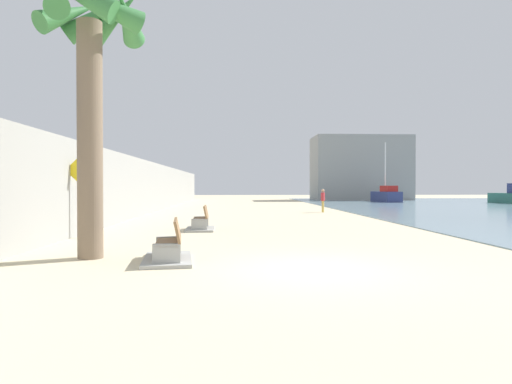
% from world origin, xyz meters
% --- Properties ---
extents(ground_plane, '(120.00, 120.00, 0.00)m').
position_xyz_m(ground_plane, '(0.00, 18.00, 0.00)').
color(ground_plane, beige).
extents(seawall, '(0.80, 64.00, 3.37)m').
position_xyz_m(seawall, '(-7.50, 18.00, 1.69)').
color(seawall, '#9E9E99').
rests_on(seawall, ground).
extents(palm_tree, '(2.89, 2.92, 6.93)m').
position_xyz_m(palm_tree, '(-5.04, 1.68, 4.97)').
color(palm_tree, '#7A6651').
rests_on(palm_tree, ground).
extents(bench_near, '(1.34, 2.22, 0.98)m').
position_xyz_m(bench_near, '(-3.11, 1.18, 0.23)').
color(bench_near, '#9E9E99').
rests_on(bench_near, ground).
extents(bench_far, '(1.16, 2.13, 0.98)m').
position_xyz_m(bench_far, '(-2.94, 8.44, 0.23)').
color(bench_far, '#9E9E99').
rests_on(bench_far, ground).
extents(person_walking, '(0.31, 0.48, 1.57)m').
position_xyz_m(person_walking, '(4.32, 19.86, 0.90)').
color(person_walking, gold).
rests_on(person_walking, ground).
extents(boat_outer, '(2.29, 4.28, 6.55)m').
position_xyz_m(boat_outer, '(14.95, 37.72, 0.76)').
color(boat_outer, navy).
rests_on(boat_outer, water_bay).
extents(pedestrian_sign, '(0.85, 0.08, 2.72)m').
position_xyz_m(pedestrian_sign, '(-6.85, 5.85, 1.69)').
color(pedestrian_sign, slate).
rests_on(pedestrian_sign, ground).
extents(harbor_building, '(12.00, 6.00, 8.09)m').
position_xyz_m(harbor_building, '(14.41, 46.00, 4.04)').
color(harbor_building, gray).
rests_on(harbor_building, ground).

